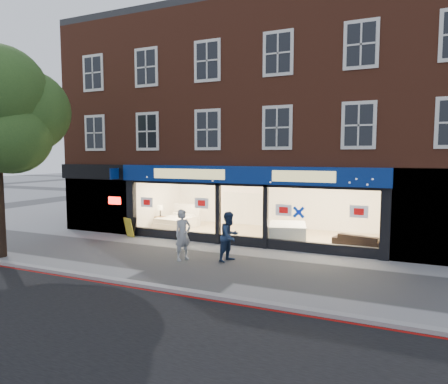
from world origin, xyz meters
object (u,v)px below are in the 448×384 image
Objects in this scene: pedestrian_grey at (183,235)px; pedestrian_blue at (230,236)px; display_bed at (178,221)px; sofa at (360,242)px; a_board at (130,227)px; mattress_stack at (287,233)px.

pedestrian_blue is at bearing -45.40° from pedestrian_grey.
display_bed is 1.18× the size of pedestrian_blue.
a_board reaches higher than sofa.
mattress_stack is 7.14m from a_board.
display_bed is at bearing 171.13° from mattress_stack.
a_board is at bearing 85.47° from pedestrian_grey.
display_bed is at bearing 87.72° from a_board.
display_bed is at bearing 59.00° from pedestrian_grey.
pedestrian_blue is (-4.10, -3.34, 0.49)m from sofa.
pedestrian_blue reaches higher than display_bed.
a_board is (-1.04, -2.47, 0.04)m from display_bed.
pedestrian_blue is (5.83, -2.04, 0.43)m from a_board.
display_bed is at bearing 7.30° from sofa.
pedestrian_blue reaches higher than sofa.
sofa is 5.31m from pedestrian_blue.
mattress_stack reaches higher than sofa.
pedestrian_grey is at bearing -10.44° from a_board.
display_bed is 2.68m from a_board.
pedestrian_blue is at bearing -37.22° from display_bed.
display_bed is at bearing 63.52° from pedestrian_blue.
pedestrian_grey is 1.03× the size of pedestrian_blue.
pedestrian_grey is at bearing 124.88° from pedestrian_blue.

